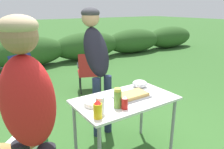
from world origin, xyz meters
name	(u,v)px	position (x,y,z in m)	size (l,w,h in m)	color
shrub_hedge	(25,52)	(0.00, 4.76, 0.45)	(14.40, 0.90, 0.90)	#2D5623
folding_table	(125,105)	(0.00, 0.00, 0.66)	(1.10, 0.64, 0.74)	silver
food_tray	(132,96)	(0.07, -0.02, 0.77)	(0.38, 0.23, 0.06)	#9E9EA3
plate_stack	(94,103)	(-0.37, 0.05, 0.76)	(0.21, 0.21, 0.05)	white
mixing_bowl	(140,84)	(0.37, 0.19, 0.78)	(0.18, 0.18, 0.09)	silver
paper_cup_stack	(100,105)	(-0.40, -0.14, 0.82)	(0.08, 0.08, 0.17)	white
ketchup_bottle	(125,103)	(-0.15, -0.19, 0.81)	(0.06, 0.06, 0.14)	red
mustard_bottle	(98,109)	(-0.46, -0.21, 0.82)	(0.08, 0.08, 0.18)	yellow
relish_jar	(118,98)	(-0.19, -0.13, 0.84)	(0.08, 0.08, 0.20)	olive
standing_person_in_navy_coat	(96,55)	(0.04, 0.70, 1.09)	(0.34, 0.48, 1.69)	#232D4C
standing_person_in_dark_puffer	(29,114)	(-1.07, -0.36, 1.02)	(0.45, 0.46, 1.65)	black
camp_chair_green_behind_table	(18,71)	(-0.57, 2.75, 0.47)	(0.64, 0.71, 0.83)	navy
camp_chair_near_hedge	(90,70)	(0.64, 2.03, 0.47)	(0.65, 0.72, 0.83)	maroon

